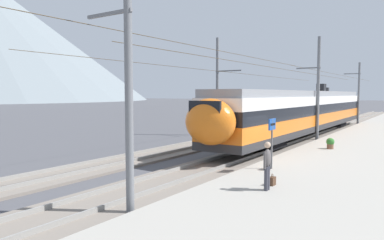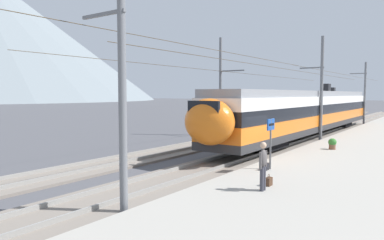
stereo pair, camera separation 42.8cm
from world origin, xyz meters
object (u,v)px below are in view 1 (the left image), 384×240
catenary_mast_far_side (219,86)px  platform_sign (272,132)px  catenary_mast_west (126,72)px  train_far_track (315,104)px  catenary_mast_mid (317,88)px  catenary_mast_east (358,92)px  passenger_walking (267,163)px  train_near_platform (304,111)px  handbag_near_sign (267,166)px  handbag_beside_passenger (272,181)px  potted_plant_platform_edge (330,143)px

catenary_mast_far_side → platform_sign: size_ratio=17.38×
catenary_mast_west → platform_sign: 7.97m
catenary_mast_west → platform_sign: size_ratio=17.38×
platform_sign → train_far_track: bearing=12.2°
catenary_mast_mid → catenary_mast_east: size_ratio=1.00×
catenary_mast_west → passenger_walking: 5.70m
train_near_platform → catenary_mast_mid: catenary_mast_mid is taller
train_far_track → handbag_near_sign: train_far_track is taller
train_far_track → catenary_mast_mid: (-22.08, -6.03, 1.85)m
catenary_mast_far_side → platform_sign: bearing=-141.1°
catenary_mast_west → handbag_near_sign: bearing=-11.5°
train_far_track → platform_sign: train_far_track is taller
catenary_mast_far_side → handbag_beside_passenger: size_ratio=89.99×
catenary_mast_west → handbag_beside_passenger: (4.73, -2.63, -3.82)m
catenary_mast_mid → handbag_beside_passenger: bearing=-170.4°
catenary_mast_east → passenger_walking: bearing=-175.4°
catenary_mast_east → catenary_mast_far_side: (-18.48, 8.03, 0.50)m
catenary_mast_west → train_far_track: bearing=8.1°
train_near_platform → catenary_mast_west: (-22.04, -1.44, 2.03)m
train_near_platform → catenary_mast_east: size_ratio=0.81×
train_near_platform → catenary_mast_east: 15.90m
train_far_track → catenary_mast_mid: 22.96m
train_near_platform → catenary_mast_east: (15.76, -1.42, 1.59)m
train_near_platform → catenary_mast_mid: size_ratio=0.81×
platform_sign → catenary_mast_far_side: bearing=38.9°
platform_sign → handbag_near_sign: size_ratio=5.06×
train_near_platform → handbag_near_sign: (-14.91, -2.89, -1.79)m
catenary_mast_east → handbag_beside_passenger: size_ratio=89.99×
train_far_track → potted_plant_platform_edge: bearing=-163.1°
train_far_track → catenary_mast_far_side: (-23.02, 2.01, 2.09)m
train_far_track → catenary_mast_west: bearing=-171.9°
catenary_mast_far_side → handbag_near_sign: size_ratio=88.01×
catenary_mast_mid → catenary_mast_far_side: 8.10m
train_far_track → handbag_beside_passenger: bearing=-167.0°
catenary_mast_east → passenger_walking: size_ratio=23.00×
train_far_track → catenary_mast_far_side: size_ratio=0.89×
train_near_platform → catenary_mast_mid: (-1.78, -1.43, 1.85)m
train_far_track → catenary_mast_mid: size_ratio=0.89×
catenary_mast_west → handbag_near_sign: 8.21m
catenary_mast_east → passenger_walking: (-33.81, -2.74, -2.59)m
train_near_platform → catenary_mast_far_side: 7.44m
catenary_mast_west → handbag_beside_passenger: size_ratio=89.99×
catenary_mast_west → catenary_mast_far_side: catenary_mast_far_side is taller
train_near_platform → catenary_mast_far_side: size_ratio=0.81×
catenary_mast_far_side → potted_plant_platform_edge: (-4.39, -10.34, -3.67)m
catenary_mast_east → catenary_mast_west: bearing=-180.0°
potted_plant_platform_edge → handbag_near_sign: bearing=173.8°
train_far_track → handbag_beside_passenger: 38.63m
train_near_platform → catenary_mast_far_side: bearing=112.4°
catenary_mast_mid → platform_sign: bearing=-173.2°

